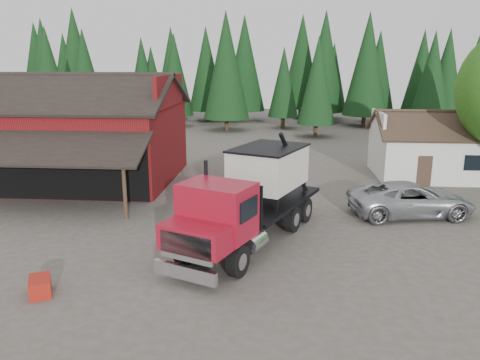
{
  "coord_description": "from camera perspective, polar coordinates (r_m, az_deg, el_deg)",
  "views": [
    {
      "loc": [
        2.14,
        -20.12,
        7.86
      ],
      "look_at": [
        0.14,
        3.57,
        1.8
      ],
      "focal_mm": 35.0,
      "sensor_mm": 36.0,
      "label": 1
    }
  ],
  "objects": [
    {
      "name": "silver_car",
      "position": [
        25.91,
        20.13,
        -2.22
      ],
      "size": [
        6.75,
        3.93,
        1.77
      ],
      "primitive_type": "imported",
      "rotation": [
        0.0,
        0.0,
        1.73
      ],
      "color": "#AAACB2",
      "rests_on": "ground"
    },
    {
      "name": "feed_truck",
      "position": [
        20.53,
        1.4,
        -1.78
      ],
      "size": [
        6.6,
        10.55,
        4.65
      ],
      "rotation": [
        0.0,
        0.0,
        -0.41
      ],
      "color": "black",
      "rests_on": "ground"
    },
    {
      "name": "conifer_backdrop",
      "position": [
        62.66,
        2.85,
        7.07
      ],
      "size": [
        76.0,
        16.0,
        16.0
      ],
      "primitive_type": null,
      "color": "black",
      "rests_on": "ground"
    },
    {
      "name": "equip_box",
      "position": [
        17.97,
        -23.19,
        -11.82
      ],
      "size": [
        1.12,
        1.3,
        0.6
      ],
      "primitive_type": "cube",
      "rotation": [
        0.0,
        0.0,
        0.47
      ],
      "color": "maroon",
      "rests_on": "ground"
    },
    {
      "name": "red_barn",
      "position": [
        33.18,
        -18.64,
        4.58
      ],
      "size": [
        12.8,
        13.63,
        7.18
      ],
      "color": "maroon",
      "rests_on": "ground"
    },
    {
      "name": "farmhouse",
      "position": [
        35.4,
        22.64,
        3.11
      ],
      "size": [
        8.6,
        6.42,
        4.65
      ],
      "color": "silver",
      "rests_on": "ground"
    },
    {
      "name": "near_pine_d",
      "position": [
        54.47,
        -1.7,
        13.8
      ],
      "size": [
        5.28,
        5.28,
        13.4
      ],
      "color": "#382619",
      "rests_on": "ground"
    },
    {
      "name": "ground",
      "position": [
        21.71,
        -1.18,
        -6.93
      ],
      "size": [
        120.0,
        120.0,
        0.0
      ],
      "primitive_type": "plane",
      "color": "#4E473D",
      "rests_on": "ground"
    },
    {
      "name": "near_pine_b",
      "position": [
        50.31,
        9.42,
        11.86
      ],
      "size": [
        3.96,
        3.96,
        10.4
      ],
      "color": "#382619",
      "rests_on": "ground"
    },
    {
      "name": "near_pine_a",
      "position": [
        53.86,
        -22.29,
        11.7
      ],
      "size": [
        4.4,
        4.4,
        11.4
      ],
      "color": "#382619",
      "rests_on": "ground"
    }
  ]
}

